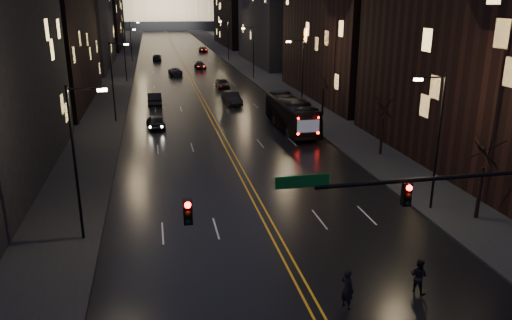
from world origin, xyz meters
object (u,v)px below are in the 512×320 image
bus (292,114)px  receding_car_a (232,98)px  oncoming_car_a (156,122)px  pedestrian_a (347,289)px  pedestrian_b (419,276)px  oncoming_car_b (154,99)px  traffic_signal (457,201)px

bus → receding_car_a: size_ratio=2.35×
oncoming_car_a → pedestrian_a: (7.99, -35.55, 0.22)m
receding_car_a → pedestrian_b: size_ratio=2.99×
oncoming_car_a → pedestrian_a: bearing=96.6°
receding_car_a → oncoming_car_b: bearing=164.2°
traffic_signal → bus: traffic_signal is taller
traffic_signal → receding_car_a: bearing=92.8°
oncoming_car_b → pedestrian_a: (7.99, -48.80, 0.13)m
receding_car_a → pedestrian_a: (-2.14, -46.79, 0.12)m
receding_car_a → pedestrian_a: 46.84m
receding_car_a → pedestrian_a: bearing=-97.2°
pedestrian_b → pedestrian_a: bearing=62.4°
oncoming_car_a → pedestrian_a: 36.44m
receding_car_a → pedestrian_b: bearing=-92.5°
oncoming_car_b → pedestrian_b: bearing=102.6°
bus → receding_car_a: (-4.17, 14.56, -0.84)m
traffic_signal → pedestrian_a: size_ratio=8.94×
bus → pedestrian_b: (-2.53, -31.70, -0.82)m
pedestrian_a → oncoming_car_a: bearing=-11.7°
bus → pedestrian_a: bearing=-102.1°
oncoming_car_a → receding_car_a: 15.13m
traffic_signal → pedestrian_b: 4.46m
bus → oncoming_car_b: bus is taller
receding_car_a → pedestrian_a: pedestrian_a is taller
oncoming_car_a → pedestrian_b: pedestrian_b is taller
pedestrian_a → pedestrian_b: (3.78, 0.53, -0.11)m
oncoming_car_b → receding_car_a: receding_car_a is taller
bus → pedestrian_a: (-6.31, -32.24, -0.72)m
oncoming_car_b → receding_car_a: bearing=167.7°
bus → oncoming_car_a: size_ratio=2.76×
oncoming_car_a → oncoming_car_b: bearing=-96.1°
bus → oncoming_car_b: size_ratio=2.37×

